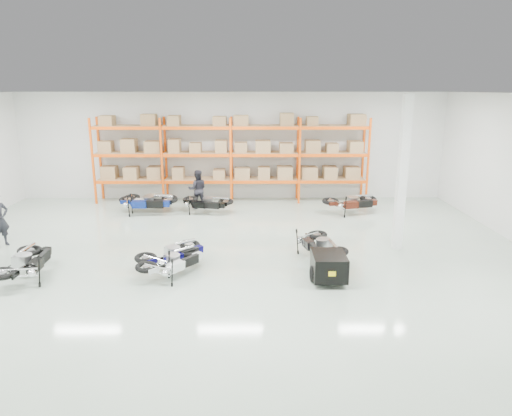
{
  "coord_description": "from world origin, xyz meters",
  "views": [
    {
      "loc": [
        0.9,
        -12.4,
        4.64
      ],
      "look_at": [
        0.99,
        1.05,
        1.1
      ],
      "focal_mm": 32.0,
      "sensor_mm": 36.0,
      "label": 1
    }
  ],
  "objects_px": {
    "moto_blue_centre": "(173,250)",
    "moto_back_c": "(206,200)",
    "trailer": "(329,266)",
    "moto_touring_right": "(320,240)",
    "moto_back_d": "(352,199)",
    "moto_black_far_left": "(26,257)",
    "moto_silver_left": "(173,258)",
    "moto_back_a": "(147,199)",
    "moto_back_b": "(149,197)",
    "person_back": "(198,189)"
  },
  "relations": [
    {
      "from": "moto_blue_centre",
      "to": "moto_back_c",
      "type": "xyz_separation_m",
      "value": [
        0.31,
        5.55,
        0.01
      ]
    },
    {
      "from": "trailer",
      "to": "moto_back_c",
      "type": "distance_m",
      "value": 7.42
    },
    {
      "from": "moto_touring_right",
      "to": "moto_back_d",
      "type": "xyz_separation_m",
      "value": [
        1.92,
        4.74,
        0.04
      ]
    },
    {
      "from": "moto_black_far_left",
      "to": "moto_back_c",
      "type": "height_order",
      "value": "moto_black_far_left"
    },
    {
      "from": "moto_silver_left",
      "to": "moto_back_d",
      "type": "bearing_deg",
      "value": -95.72
    },
    {
      "from": "moto_back_a",
      "to": "moto_black_far_left",
      "type": "bearing_deg",
      "value": 167.56
    },
    {
      "from": "moto_back_a",
      "to": "moto_back_d",
      "type": "distance_m",
      "value": 7.81
    },
    {
      "from": "moto_touring_right",
      "to": "moto_back_c",
      "type": "relative_size",
      "value": 1.0
    },
    {
      "from": "moto_blue_centre",
      "to": "moto_touring_right",
      "type": "height_order",
      "value": "moto_touring_right"
    },
    {
      "from": "moto_back_b",
      "to": "person_back",
      "type": "height_order",
      "value": "person_back"
    },
    {
      "from": "moto_back_d",
      "to": "moto_silver_left",
      "type": "bearing_deg",
      "value": 121.86
    },
    {
      "from": "moto_black_far_left",
      "to": "moto_back_d",
      "type": "distance_m",
      "value": 11.23
    },
    {
      "from": "moto_back_c",
      "to": "moto_black_far_left",
      "type": "bearing_deg",
      "value": 164.05
    },
    {
      "from": "trailer",
      "to": "moto_back_d",
      "type": "relative_size",
      "value": 0.9
    },
    {
      "from": "moto_blue_centre",
      "to": "moto_back_b",
      "type": "distance_m",
      "value": 6.22
    },
    {
      "from": "trailer",
      "to": "person_back",
      "type": "height_order",
      "value": "person_back"
    },
    {
      "from": "trailer",
      "to": "moto_back_b",
      "type": "distance_m",
      "value": 9.03
    },
    {
      "from": "moto_back_a",
      "to": "moto_back_d",
      "type": "xyz_separation_m",
      "value": [
        7.81,
        -0.05,
        -0.01
      ]
    },
    {
      "from": "moto_silver_left",
      "to": "person_back",
      "type": "distance_m",
      "value": 6.85
    },
    {
      "from": "moto_blue_centre",
      "to": "person_back",
      "type": "distance_m",
      "value": 6.31
    },
    {
      "from": "moto_blue_centre",
      "to": "moto_back_c",
      "type": "height_order",
      "value": "moto_back_c"
    },
    {
      "from": "moto_back_c",
      "to": "person_back",
      "type": "relative_size",
      "value": 1.13
    },
    {
      "from": "moto_touring_right",
      "to": "trailer",
      "type": "height_order",
      "value": "moto_touring_right"
    },
    {
      "from": "moto_back_d",
      "to": "moto_touring_right",
      "type": "bearing_deg",
      "value": 143.98
    },
    {
      "from": "moto_black_far_left",
      "to": "moto_back_d",
      "type": "bearing_deg",
      "value": -149.96
    },
    {
      "from": "moto_back_c",
      "to": "trailer",
      "type": "bearing_deg",
      "value": -134.59
    },
    {
      "from": "moto_silver_left",
      "to": "moto_back_b",
      "type": "height_order",
      "value": "moto_back_b"
    },
    {
      "from": "moto_silver_left",
      "to": "moto_black_far_left",
      "type": "distance_m",
      "value": 3.65
    },
    {
      "from": "moto_back_a",
      "to": "trailer",
      "type": "bearing_deg",
      "value": -135.05
    },
    {
      "from": "moto_blue_centre",
      "to": "moto_back_c",
      "type": "distance_m",
      "value": 5.55
    },
    {
      "from": "moto_black_far_left",
      "to": "moto_back_b",
      "type": "relative_size",
      "value": 1.03
    },
    {
      "from": "moto_silver_left",
      "to": "moto_back_d",
      "type": "relative_size",
      "value": 0.87
    },
    {
      "from": "trailer",
      "to": "person_back",
      "type": "distance_m",
      "value": 8.28
    },
    {
      "from": "moto_black_far_left",
      "to": "trailer",
      "type": "relative_size",
      "value": 1.09
    },
    {
      "from": "moto_black_far_left",
      "to": "moto_back_d",
      "type": "xyz_separation_m",
      "value": [
        9.43,
        6.1,
        0.01
      ]
    },
    {
      "from": "moto_touring_right",
      "to": "moto_back_b",
      "type": "height_order",
      "value": "moto_back_b"
    },
    {
      "from": "moto_touring_right",
      "to": "moto_back_c",
      "type": "distance_m",
      "value": 6.08
    },
    {
      "from": "moto_silver_left",
      "to": "moto_back_c",
      "type": "relative_size",
      "value": 0.94
    },
    {
      "from": "moto_blue_centre",
      "to": "moto_black_far_left",
      "type": "height_order",
      "value": "moto_black_far_left"
    },
    {
      "from": "trailer",
      "to": "moto_back_a",
      "type": "height_order",
      "value": "moto_back_a"
    },
    {
      "from": "moto_black_far_left",
      "to": "person_back",
      "type": "relative_size",
      "value": 1.21
    },
    {
      "from": "moto_black_far_left",
      "to": "moto_back_a",
      "type": "relative_size",
      "value": 0.96
    },
    {
      "from": "moto_back_a",
      "to": "person_back",
      "type": "bearing_deg",
      "value": -63.77
    },
    {
      "from": "moto_touring_right",
      "to": "moto_back_d",
      "type": "relative_size",
      "value": 0.93
    },
    {
      "from": "moto_touring_right",
      "to": "moto_back_b",
      "type": "xyz_separation_m",
      "value": [
        -5.91,
        5.22,
        0.02
      ]
    },
    {
      "from": "moto_black_far_left",
      "to": "moto_touring_right",
      "type": "bearing_deg",
      "value": -172.62
    },
    {
      "from": "moto_black_far_left",
      "to": "moto_back_b",
      "type": "height_order",
      "value": "moto_black_far_left"
    },
    {
      "from": "person_back",
      "to": "moto_blue_centre",
      "type": "bearing_deg",
      "value": 84.45
    },
    {
      "from": "moto_silver_left",
      "to": "moto_back_d",
      "type": "height_order",
      "value": "moto_back_d"
    },
    {
      "from": "moto_touring_right",
      "to": "moto_blue_centre",
      "type": "bearing_deg",
      "value": 176.18
    }
  ]
}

